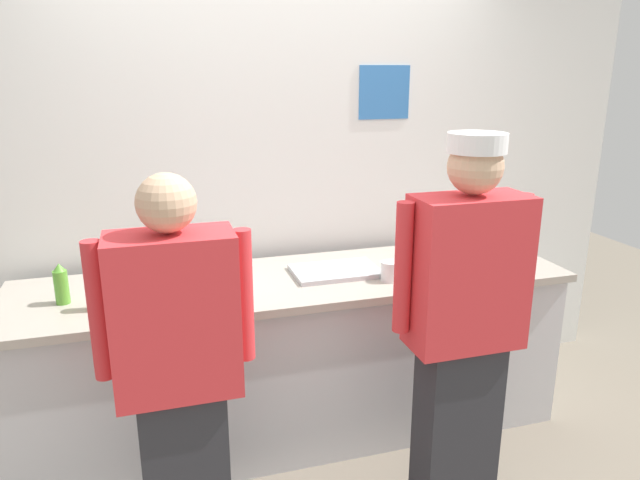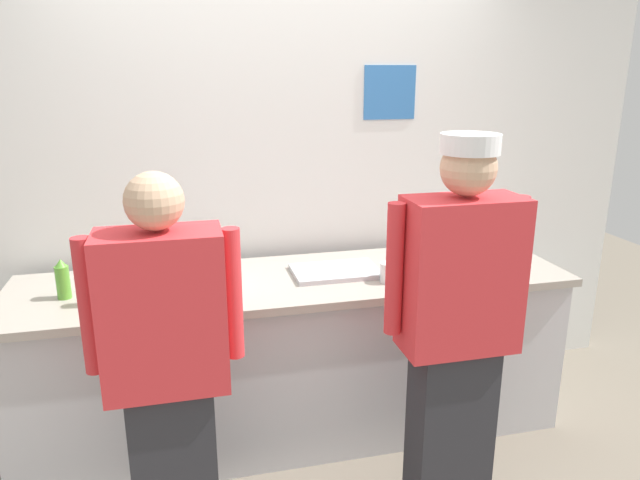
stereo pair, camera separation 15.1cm
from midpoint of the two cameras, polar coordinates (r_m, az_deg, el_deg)
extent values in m
plane|color=slate|center=(3.10, 0.82, -21.85)|extent=(9.00, 9.00, 0.00)
cube|color=white|center=(3.35, -3.00, 8.86)|extent=(4.48, 0.10, 2.97)
cube|color=#3370B7|center=(3.46, 8.13, 14.11)|extent=(0.31, 0.01, 0.30)
cube|color=silver|center=(3.20, -0.97, -11.53)|extent=(2.80, 0.70, 0.85)
cube|color=#A8A093|center=(3.02, -1.01, -4.05)|extent=(2.85, 0.76, 0.04)
cube|color=#2D2D33|center=(2.54, -12.13, -21.34)|extent=(0.32, 0.20, 0.77)
cube|color=red|center=(2.19, -13.20, -6.89)|extent=(0.45, 0.24, 0.61)
cylinder|color=red|center=(2.23, -19.96, -6.17)|extent=(0.07, 0.07, 0.52)
cylinder|color=red|center=(2.23, -6.59, -5.29)|extent=(0.07, 0.07, 0.52)
sphere|color=tan|center=(2.07, -13.94, 3.71)|extent=(0.21, 0.21, 0.21)
cube|color=#2D2D33|center=(2.75, 14.19, -17.64)|extent=(0.34, 0.20, 0.81)
cube|color=red|center=(2.43, 15.36, -3.34)|extent=(0.47, 0.24, 0.64)
cylinder|color=red|center=(2.34, 9.14, -2.89)|extent=(0.07, 0.07, 0.54)
cylinder|color=red|center=(2.59, 20.23, -1.82)|extent=(0.07, 0.07, 0.54)
sphere|color=tan|center=(2.33, 16.16, 6.77)|extent=(0.22, 0.22, 0.22)
cylinder|color=white|center=(2.31, 16.34, 9.03)|extent=(0.23, 0.23, 0.08)
cylinder|color=white|center=(3.48, 14.31, -1.31)|extent=(0.21, 0.21, 0.01)
cylinder|color=white|center=(3.48, 14.33, -1.12)|extent=(0.21, 0.21, 0.01)
cylinder|color=white|center=(3.47, 14.34, -0.94)|extent=(0.21, 0.21, 0.01)
cylinder|color=white|center=(3.47, 14.35, -0.75)|extent=(0.21, 0.21, 0.01)
cylinder|color=white|center=(3.47, 14.37, -0.56)|extent=(0.21, 0.21, 0.01)
cylinder|color=white|center=(3.46, 14.38, -0.37)|extent=(0.21, 0.21, 0.01)
cylinder|color=white|center=(3.46, 14.39, -0.18)|extent=(0.21, 0.21, 0.01)
cylinder|color=white|center=(3.46, 14.41, 0.01)|extent=(0.21, 0.21, 0.01)
cylinder|color=#B7BABF|center=(2.91, -10.12, -3.32)|extent=(0.39, 0.39, 0.13)
cube|color=#B7BABF|center=(3.07, 2.97, -3.09)|extent=(0.45, 0.30, 0.02)
cylinder|color=#56A333|center=(2.94, -22.52, -3.86)|extent=(0.06, 0.06, 0.16)
cone|color=#56A333|center=(2.91, -22.73, -2.09)|extent=(0.05, 0.05, 0.04)
cylinder|color=orange|center=(2.81, -19.95, -4.63)|extent=(0.06, 0.06, 0.15)
cone|color=orange|center=(2.78, -20.13, -2.89)|extent=(0.05, 0.05, 0.04)
cylinder|color=white|center=(2.82, -16.64, -5.37)|extent=(0.10, 0.10, 0.04)
cylinder|color=red|center=(2.81, -16.66, -5.07)|extent=(0.08, 0.08, 0.01)
cylinder|color=white|center=(3.15, 8.89, -2.61)|extent=(0.08, 0.08, 0.04)
cylinder|color=#5B932D|center=(3.14, 8.90, -2.38)|extent=(0.07, 0.07, 0.01)
cylinder|color=white|center=(2.96, 8.21, -3.18)|extent=(0.09, 0.09, 0.10)
cube|color=#B7BABF|center=(3.28, 16.61, -2.63)|extent=(0.19, 0.03, 0.01)
cube|color=black|center=(3.21, 14.52, -2.78)|extent=(0.09, 0.03, 0.02)
camera|label=1|loc=(0.08, -88.56, 0.42)|focal=32.68mm
camera|label=2|loc=(0.08, 91.44, -0.42)|focal=32.68mm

